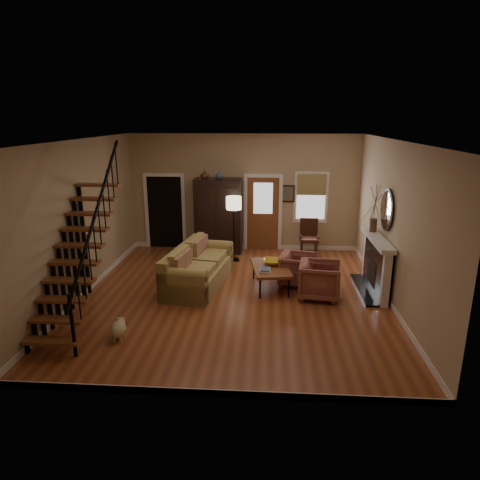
# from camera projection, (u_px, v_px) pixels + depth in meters

# --- Properties ---
(room) EXTENTS (7.00, 7.33, 3.30)m
(room) POSITION_uv_depth(u_px,v_px,m) (223.00, 211.00, 10.58)
(room) COLOR #984B26
(room) RESTS_ON ground
(staircase) EXTENTS (0.94, 2.80, 3.20)m
(staircase) POSITION_uv_depth(u_px,v_px,m) (76.00, 239.00, 7.77)
(staircase) COLOR brown
(staircase) RESTS_ON ground
(fireplace) EXTENTS (0.33, 1.95, 2.30)m
(fireplace) POSITION_uv_depth(u_px,v_px,m) (378.00, 259.00, 9.35)
(fireplace) COLOR black
(fireplace) RESTS_ON ground
(armoire) EXTENTS (1.30, 0.60, 2.10)m
(armoire) POSITION_uv_depth(u_px,v_px,m) (218.00, 216.00, 12.05)
(armoire) COLOR black
(armoire) RESTS_ON ground
(vase_a) EXTENTS (0.24, 0.24, 0.25)m
(vase_a) POSITION_uv_depth(u_px,v_px,m) (205.00, 174.00, 11.65)
(vase_a) COLOR #4C2619
(vase_a) RESTS_ON armoire
(vase_b) EXTENTS (0.20, 0.20, 0.21)m
(vase_b) POSITION_uv_depth(u_px,v_px,m) (219.00, 175.00, 11.63)
(vase_b) COLOR #334C60
(vase_b) RESTS_ON armoire
(sofa) EXTENTS (1.40, 2.53, 0.89)m
(sofa) POSITION_uv_depth(u_px,v_px,m) (199.00, 267.00, 9.75)
(sofa) COLOR #A28849
(sofa) RESTS_ON ground
(coffee_table) EXTENTS (0.97, 1.43, 0.51)m
(coffee_table) POSITION_uv_depth(u_px,v_px,m) (270.00, 277.00, 9.66)
(coffee_table) COLOR brown
(coffee_table) RESTS_ON ground
(bowl) EXTENTS (0.45, 0.45, 0.11)m
(bowl) POSITION_uv_depth(u_px,v_px,m) (273.00, 262.00, 9.72)
(bowl) COLOR gold
(bowl) RESTS_ON coffee_table
(books) EXTENTS (0.24, 0.33, 0.06)m
(books) POSITION_uv_depth(u_px,v_px,m) (265.00, 270.00, 9.30)
(books) COLOR beige
(books) RESTS_ON coffee_table
(armchair_left) EXTENTS (0.97, 0.94, 0.78)m
(armchair_left) POSITION_uv_depth(u_px,v_px,m) (320.00, 280.00, 9.10)
(armchair_left) COLOR maroon
(armchair_left) RESTS_ON ground
(armchair_right) EXTENTS (0.95, 0.93, 0.73)m
(armchair_right) POSITION_uv_depth(u_px,v_px,m) (298.00, 269.00, 9.83)
(armchair_right) COLOR maroon
(armchair_right) RESTS_ON ground
(floor_lamp) EXTENTS (0.49, 0.49, 1.75)m
(floor_lamp) POSITION_uv_depth(u_px,v_px,m) (234.00, 229.00, 11.32)
(floor_lamp) COLOR black
(floor_lamp) RESTS_ON ground
(side_chair) EXTENTS (0.54, 0.54, 1.02)m
(side_chair) POSITION_uv_depth(u_px,v_px,m) (309.00, 238.00, 11.85)
(side_chair) COLOR #3D1E13
(side_chair) RESTS_ON ground
(dog) EXTENTS (0.33, 0.49, 0.33)m
(dog) POSITION_uv_depth(u_px,v_px,m) (118.00, 330.00, 7.44)
(dog) COLOR beige
(dog) RESTS_ON ground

